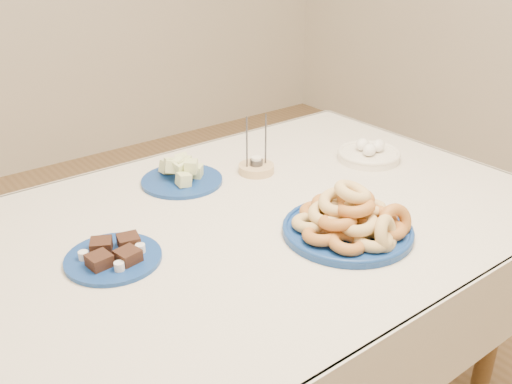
% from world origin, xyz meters
% --- Properties ---
extents(dining_table, '(1.71, 1.11, 0.75)m').
position_xyz_m(dining_table, '(0.00, 0.00, 0.64)').
color(dining_table, brown).
rests_on(dining_table, ground).
extents(donut_platter, '(0.41, 0.41, 0.15)m').
position_xyz_m(donut_platter, '(0.16, -0.23, 0.79)').
color(donut_platter, navy).
rests_on(donut_platter, dining_table).
extents(melon_plate, '(0.28, 0.28, 0.09)m').
position_xyz_m(melon_plate, '(-0.01, 0.31, 0.78)').
color(melon_plate, navy).
rests_on(melon_plate, dining_table).
extents(brownie_plate, '(0.27, 0.27, 0.04)m').
position_xyz_m(brownie_plate, '(-0.37, 0.03, 0.76)').
color(brownie_plate, navy).
rests_on(brownie_plate, dining_table).
extents(candle_holder, '(0.13, 0.13, 0.19)m').
position_xyz_m(candle_holder, '(0.22, 0.23, 0.77)').
color(candle_holder, tan).
rests_on(candle_holder, dining_table).
extents(egg_bowl, '(0.27, 0.27, 0.07)m').
position_xyz_m(egg_bowl, '(0.58, 0.08, 0.77)').
color(egg_bowl, white).
rests_on(egg_bowl, dining_table).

